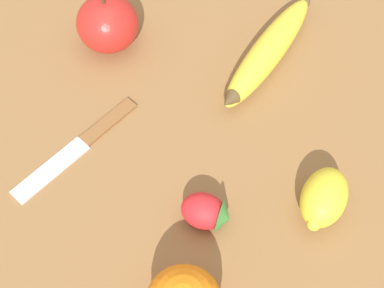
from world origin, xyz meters
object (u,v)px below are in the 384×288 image
Objects in this scene: banana at (268,51)px; strawberry at (207,212)px; paring_knife at (81,144)px; lemon at (324,198)px; apple at (108,24)px.

strawberry is (0.16, 0.16, 0.00)m from banana.
banana is at bearing -107.48° from paring_knife.
banana is 0.21m from lemon.
lemon reaches higher than strawberry.
apple is (0.17, -0.11, 0.02)m from banana.
banana is at bearing -102.38° from lemon.
strawberry is at bearing 91.66° from apple.
banana is 0.20m from apple.
apple is (0.01, -0.27, 0.02)m from strawberry.
banana is at bearing 146.87° from apple.
apple is 0.99× the size of lemon.
lemon is at bearing -153.18° from paring_knife.
apple is at bearing 134.73° from strawberry.
lemon reaches higher than banana.
paring_knife is at bearing -27.68° from banana.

